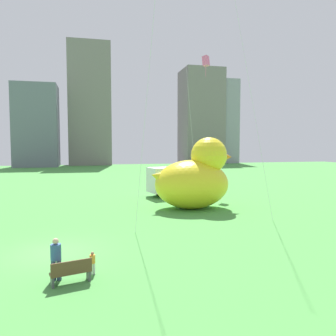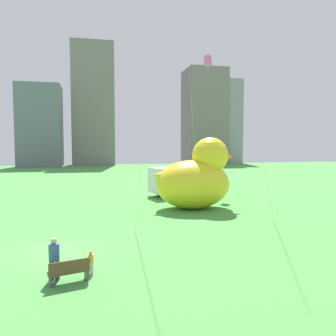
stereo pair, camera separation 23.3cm
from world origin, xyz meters
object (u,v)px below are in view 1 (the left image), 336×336
Objects in this scene: giant_inflatable_duck at (195,178)px; box_truck at (177,181)px; kite_pink at (206,62)px; person_child at (92,262)px; park_bench at (71,272)px; person_adult at (56,257)px.

giant_inflatable_duck reaches higher than box_truck.
box_truck is 14.11m from kite_pink.
giant_inflatable_duck is 16.67m from kite_pink.
person_child is at bearing -123.86° from giant_inflatable_duck.
park_bench is 0.24× the size of box_truck.
person_adult is (-0.56, 0.49, 0.42)m from park_bench.
giant_inflatable_duck is 6.77m from box_truck.
giant_inflatable_duck is at bearing 55.40° from park_bench.
person_child is 0.14× the size of box_truck.
giant_inflatable_duck is at bearing -92.94° from box_truck.
person_adult is 21.33m from box_truck.
box_truck is (8.40, 18.69, 0.95)m from person_child.
person_adult is at bearing -121.37° from kite_pink.
box_truck is at bearing -136.74° from kite_pink.
kite_pink is (12.73, 22.76, 13.75)m from person_child.
person_adult is at bearing -117.13° from box_truck.
box_truck is at bearing 64.80° from park_bench.
kite_pink is (4.67, 10.76, 11.84)m from giant_inflatable_duck.
person_child is at bearing -114.19° from box_truck.
person_adult is 1.78× the size of person_child.
person_child is (0.76, 0.78, 0.03)m from park_bench.
person_adult is at bearing -127.35° from giant_inflatable_duck.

